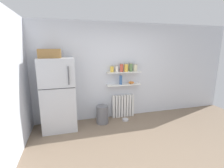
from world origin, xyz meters
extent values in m
plane|color=#7A6651|center=(0.00, 0.50, 0.00)|extent=(7.04, 7.04, 0.00)
cube|color=silver|center=(0.00, 2.05, 1.30)|extent=(7.04, 0.10, 2.60)
cube|color=silver|center=(-2.25, 0.60, 1.30)|extent=(0.10, 4.80, 2.60)
cube|color=#B7BABF|center=(-1.53, 1.67, 0.86)|extent=(0.78, 0.66, 1.72)
cube|color=#262628|center=(-1.53, 1.34, 1.08)|extent=(0.76, 0.01, 0.01)
cylinder|color=#4C4C51|center=(-1.28, 1.32, 1.36)|extent=(0.02, 0.02, 0.40)
cube|color=olive|center=(-1.64, 1.67, 1.82)|extent=(0.47, 0.46, 0.20)
cube|color=white|center=(-0.11, 1.92, 0.32)|extent=(0.06, 0.12, 0.64)
cube|color=white|center=(-0.02, 1.92, 0.32)|extent=(0.06, 0.12, 0.64)
cube|color=white|center=(0.06, 1.92, 0.32)|extent=(0.06, 0.12, 0.64)
cube|color=white|center=(0.14, 1.92, 0.32)|extent=(0.06, 0.12, 0.64)
cube|color=white|center=(0.22, 1.92, 0.32)|extent=(0.06, 0.12, 0.64)
cube|color=white|center=(0.30, 1.92, 0.32)|extent=(0.06, 0.12, 0.64)
cube|color=white|center=(0.38, 1.92, 0.32)|extent=(0.06, 0.12, 0.64)
cube|color=white|center=(0.46, 1.92, 0.32)|extent=(0.06, 0.12, 0.64)
cube|color=white|center=(0.18, 1.89, 0.95)|extent=(0.94, 0.22, 0.02)
cube|color=white|center=(0.18, 1.89, 1.29)|extent=(0.94, 0.22, 0.02)
cylinder|color=yellow|center=(-0.15, 1.89, 1.38)|extent=(0.10, 0.10, 0.16)
cylinder|color=gray|center=(-0.15, 1.89, 1.47)|extent=(0.09, 0.09, 0.02)
cylinder|color=silver|center=(-0.02, 1.89, 1.38)|extent=(0.08, 0.08, 0.15)
cylinder|color=gray|center=(-0.02, 1.89, 1.47)|extent=(0.08, 0.08, 0.02)
cylinder|color=#C64C38|center=(0.11, 1.89, 1.41)|extent=(0.09, 0.09, 0.21)
cylinder|color=gray|center=(0.11, 1.89, 1.52)|extent=(0.08, 0.08, 0.02)
cylinder|color=yellow|center=(0.25, 1.89, 1.41)|extent=(0.11, 0.11, 0.20)
cylinder|color=gray|center=(0.25, 1.89, 1.52)|extent=(0.10, 0.10, 0.02)
cylinder|color=#5B7F4C|center=(0.38, 1.89, 1.41)|extent=(0.10, 0.10, 0.21)
cylinder|color=gray|center=(0.38, 1.89, 1.53)|extent=(0.09, 0.09, 0.02)
cylinder|color=beige|center=(0.51, 1.89, 1.40)|extent=(0.11, 0.11, 0.18)
cylinder|color=gray|center=(0.51, 1.89, 1.50)|extent=(0.11, 0.11, 0.02)
cylinder|color=#38609E|center=(0.10, 1.89, 1.08)|extent=(0.08, 0.08, 0.25)
ellipsoid|color=orange|center=(0.41, 1.89, 0.99)|extent=(0.15, 0.15, 0.07)
cylinder|color=slate|center=(-0.48, 1.67, 0.23)|extent=(0.31, 0.31, 0.47)
cylinder|color=#B7B7BC|center=(0.15, 1.63, 0.03)|extent=(0.17, 0.17, 0.05)
camera|label=1|loc=(-1.29, -2.24, 1.93)|focal=26.10mm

